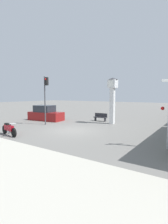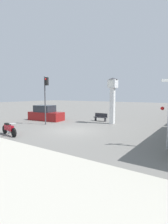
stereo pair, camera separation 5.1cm
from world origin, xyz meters
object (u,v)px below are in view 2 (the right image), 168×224
Objects in this scene: clock_tower at (113,94)px; traffic_light at (46,92)px; motorcycle at (9,129)px; bench at (101,117)px; parked_car at (46,114)px.

traffic_light is at bearing -140.45° from clock_tower.
traffic_light is (-1.16, 4.89, 2.84)m from motorcycle.
motorcycle is 0.47× the size of clock_tower.
bench is at bearing 57.85° from traffic_light.
bench is (-1.93, 0.97, -2.67)m from clock_tower.
bench is at bearing 87.11° from motorcycle.
clock_tower is (4.12, 9.26, 2.68)m from motorcycle.
traffic_light is at bearing -49.11° from parked_car.
bench is at bearing 153.43° from clock_tower.
parked_car is at bearing 137.89° from traffic_light.
parked_car is (-3.60, 7.09, 0.27)m from motorcycle.
bench is (3.35, 5.33, -2.84)m from traffic_light.
traffic_light is at bearing -122.15° from bench.
motorcycle is at bearing -102.07° from bench.
bench is (2.19, 10.22, 0.01)m from motorcycle.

